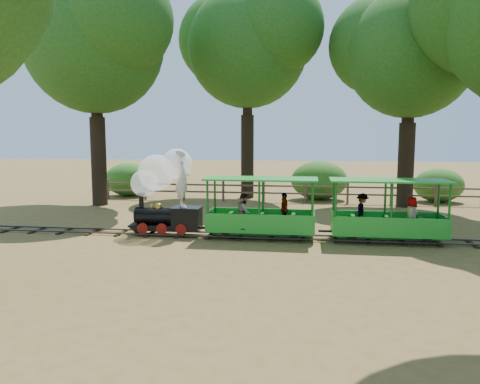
# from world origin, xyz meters

# --- Properties ---
(ground) EXTENTS (90.00, 90.00, 0.00)m
(ground) POSITION_xyz_m (0.00, 0.00, 0.00)
(ground) COLOR olive
(ground) RESTS_ON ground
(track) EXTENTS (22.00, 1.00, 0.10)m
(track) POSITION_xyz_m (0.00, 0.00, 0.07)
(track) COLOR #3F3D3A
(track) RESTS_ON ground
(locomotive) EXTENTS (2.51, 1.18, 2.88)m
(locomotive) POSITION_xyz_m (-3.54, 0.06, 1.65)
(locomotive) COLOR black
(locomotive) RESTS_ON ground
(carriage_front) EXTENTS (3.50, 1.43, 1.82)m
(carriage_front) POSITION_xyz_m (-0.33, -0.03, 0.75)
(carriage_front) COLOR green
(carriage_front) RESTS_ON track
(carriage_rear) EXTENTS (3.50, 1.45, 1.82)m
(carriage_rear) POSITION_xyz_m (3.48, 0.02, 0.76)
(carriage_rear) COLOR green
(carriage_rear) RESTS_ON track
(oak_nw) EXTENTS (7.77, 6.84, 10.44)m
(oak_nw) POSITION_xyz_m (-8.53, 6.08, 7.63)
(oak_nw) COLOR #2D2116
(oak_nw) RESTS_ON ground
(oak_nc) EXTENTS (7.55, 6.64, 10.64)m
(oak_nc) POSITION_xyz_m (-2.03, 9.58, 7.91)
(oak_nc) COLOR #2D2116
(oak_nc) RESTS_ON ground
(oak_ne) EXTENTS (7.06, 6.22, 9.64)m
(oak_ne) POSITION_xyz_m (5.47, 7.58, 7.09)
(oak_ne) COLOR #2D2116
(oak_ne) RESTS_ON ground
(fence) EXTENTS (18.10, 0.10, 1.00)m
(fence) POSITION_xyz_m (0.00, 8.00, 0.58)
(fence) COLOR brown
(fence) RESTS_ON ground
(shrub_west) EXTENTS (2.57, 1.98, 1.78)m
(shrub_west) POSITION_xyz_m (-8.39, 9.30, 0.89)
(shrub_west) COLOR #2D6B1E
(shrub_west) RESTS_ON ground
(shrub_mid_w) EXTENTS (2.82, 2.17, 1.96)m
(shrub_mid_w) POSITION_xyz_m (1.68, 9.30, 0.98)
(shrub_mid_w) COLOR #2D6B1E
(shrub_mid_w) RESTS_ON ground
(shrub_mid_e) EXTENTS (2.20, 1.70, 1.53)m
(shrub_mid_e) POSITION_xyz_m (1.75, 9.30, 0.76)
(shrub_mid_e) COLOR #2D6B1E
(shrub_mid_e) RESTS_ON ground
(shrub_east) EXTENTS (2.38, 1.83, 1.65)m
(shrub_east) POSITION_xyz_m (7.44, 9.30, 0.82)
(shrub_east) COLOR #2D6B1E
(shrub_east) RESTS_ON ground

